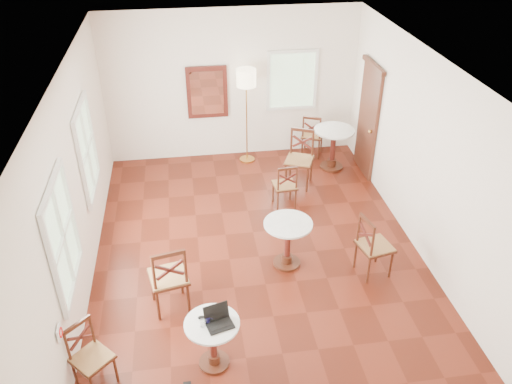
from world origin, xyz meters
TOP-DOWN VIEW (x-y plane):
  - ground at (0.00, 0.00)m, footprint 7.00×7.00m
  - room_shell at (-0.06, 0.27)m, footprint 5.02×7.02m
  - cafe_table_near at (-0.85, -1.95)m, footprint 0.65×0.65m
  - cafe_table_mid at (0.39, -0.23)m, footprint 0.72×0.72m
  - cafe_table_back at (1.88, 2.59)m, footprint 0.79×0.79m
  - chair_near_a at (-1.35, -0.91)m, footprint 0.59×0.59m
  - chair_near_b at (-2.24, -2.01)m, footprint 0.57×0.57m
  - chair_mid_a at (0.67, 1.35)m, footprint 0.43×0.43m
  - chair_mid_b at (1.58, -0.61)m, footprint 0.54×0.54m
  - chair_back_a at (1.61, 3.19)m, footprint 0.56×0.56m
  - chair_back_b at (1.08, 2.06)m, footprint 0.66×0.66m
  - floor_lamp at (0.24, 3.15)m, footprint 0.38×0.38m
  - laptop at (-0.77, -1.96)m, footprint 0.36×0.32m
  - mouse at (-0.96, -1.86)m, footprint 0.10×0.07m
  - navy_mug at (-0.90, -1.93)m, footprint 0.10×0.07m
  - water_glass at (-0.95, -1.99)m, footprint 0.06×0.06m
  - power_adapter at (-1.19, -2.22)m, footprint 0.09×0.05m

SIDE VIEW (x-z plane):
  - ground at x=0.00m, z-range 0.00..0.00m
  - power_adapter at x=-1.19m, z-range 0.00..0.04m
  - cafe_table_near at x=-0.85m, z-range 0.08..0.77m
  - chair_mid_a at x=0.67m, z-range 0.00..0.86m
  - chair_near_b at x=-2.24m, z-range 0.00..0.87m
  - chair_back_a at x=1.61m, z-range 0.00..0.92m
  - cafe_table_mid at x=0.39m, z-range 0.09..0.85m
  - chair_mid_b at x=1.58m, z-range 0.00..0.99m
  - cafe_table_back at x=1.88m, z-range 0.10..0.94m
  - chair_back_b at x=1.08m, z-range 0.00..1.08m
  - chair_near_a at x=-1.35m, z-range 0.00..1.08m
  - mouse at x=-0.96m, z-range 0.69..0.72m
  - navy_mug at x=-0.90m, z-range 0.69..0.77m
  - water_glass at x=-0.95m, z-range 0.69..0.79m
  - laptop at x=-0.77m, z-range 0.63..0.85m
  - floor_lamp at x=0.24m, z-range 0.67..2.60m
  - room_shell at x=-0.06m, z-range 0.38..3.39m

